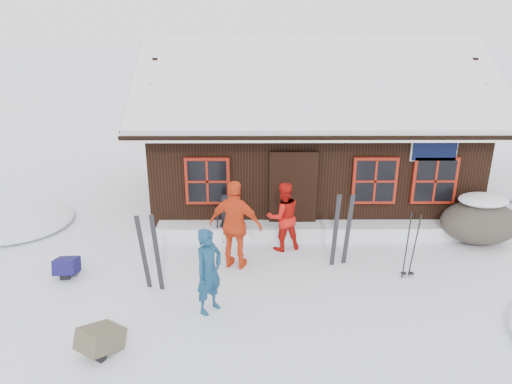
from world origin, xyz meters
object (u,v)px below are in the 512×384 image
skier_orange_left (283,216)px  skier_orange_right (236,225)px  boulder (480,221)px  backpack_blue (67,269)px  backpack_olive (101,343)px  skier_crouched (227,217)px  skier_teal (209,271)px  ski_poles (411,247)px

skier_orange_left → skier_orange_right: bearing=21.1°
boulder → backpack_blue: (-9.03, -1.51, -0.38)m
backpack_blue → backpack_olive: size_ratio=0.87×
skier_orange_left → boulder: 4.58m
skier_crouched → boulder: size_ratio=0.64×
skier_teal → skier_crouched: skier_teal is taller
backpack_blue → ski_poles: bearing=-4.4°
skier_teal → skier_crouched: bearing=35.6°
backpack_olive → skier_crouched: bearing=98.8°
skier_crouched → backpack_blue: skier_crouched is taller
skier_orange_right → backpack_blue: bearing=22.3°
skier_orange_right → skier_crouched: skier_orange_right is taller
skier_orange_left → skier_orange_right: (-1.03, -0.82, 0.16)m
skier_teal → boulder: bearing=-26.6°
skier_teal → skier_orange_left: skier_teal is taller
boulder → backpack_olive: bearing=-152.9°
skier_teal → backpack_olive: size_ratio=2.51×
skier_orange_left → skier_crouched: size_ratio=1.41×
skier_crouched → backpack_olive: size_ratio=1.77×
skier_teal → skier_crouched: 2.92m
skier_teal → backpack_blue: (-3.02, 1.24, -0.65)m
boulder → backpack_blue: boulder is taller
skier_orange_left → skier_orange_right: size_ratio=0.83×
skier_orange_left → skier_crouched: skier_orange_left is taller
backpack_blue → skier_crouched: bearing=23.9°
boulder → skier_orange_left: bearing=-175.8°
backpack_blue → boulder: bearing=5.8°
skier_crouched → backpack_olive: skier_crouched is taller
skier_orange_left → ski_poles: skier_orange_left is taller
skier_crouched → backpack_olive: bearing=-136.9°
skier_orange_left → skier_orange_right: 1.32m
ski_poles → backpack_blue: size_ratio=2.58×
skier_teal → skier_orange_right: 1.66m
skier_crouched → boulder: bearing=-24.6°
skier_orange_right → skier_orange_left: bearing=-125.0°
skier_orange_right → backpack_olive: 3.53m
ski_poles → backpack_blue: bearing=179.3°
skier_teal → backpack_blue: skier_teal is taller
skier_teal → backpack_olive: skier_teal is taller
boulder → backpack_olive: size_ratio=2.78×
skier_orange_left → skier_crouched: (-1.29, 0.49, -0.23)m
ski_poles → backpack_blue: (-6.94, 0.08, -0.53)m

